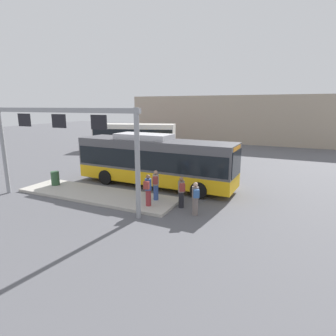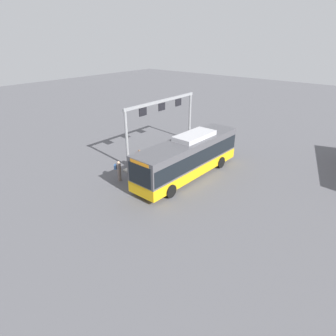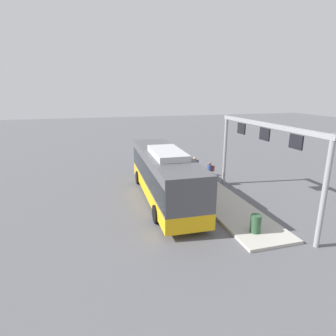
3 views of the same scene
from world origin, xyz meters
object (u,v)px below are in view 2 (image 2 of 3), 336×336
(person_boarding, at_px, (134,168))
(person_waiting_far, at_px, (139,158))
(person_waiting_mid, at_px, (148,161))
(trash_bin, at_px, (196,142))
(person_waiting_near, at_px, (119,170))
(bus_main, at_px, (188,155))

(person_boarding, xyz_separation_m, person_waiting_far, (-1.52, -0.85, 0.16))
(person_boarding, distance_m, person_waiting_mid, 1.59)
(person_boarding, relative_size, trash_bin, 1.86)
(person_boarding, xyz_separation_m, person_waiting_near, (1.00, -0.66, 0.00))
(person_boarding, bearing_deg, person_waiting_near, -155.23)
(person_waiting_near, xyz_separation_m, person_waiting_far, (-2.52, -0.20, 0.16))
(bus_main, bearing_deg, person_waiting_far, -65.52)
(person_boarding, relative_size, person_waiting_mid, 1.00)
(bus_main, distance_m, person_waiting_far, 4.34)
(person_boarding, relative_size, person_waiting_far, 1.00)
(person_boarding, height_order, person_waiting_near, same)
(bus_main, height_order, person_waiting_near, bus_main)
(person_waiting_mid, bearing_deg, person_waiting_far, 163.35)
(person_waiting_near, bearing_deg, person_boarding, 28.29)
(person_boarding, height_order, person_waiting_far, person_waiting_far)
(bus_main, bearing_deg, person_waiting_mid, -59.93)
(bus_main, distance_m, person_boarding, 4.52)
(person_boarding, xyz_separation_m, trash_bin, (-8.95, 0.01, -0.28))
(person_waiting_near, bearing_deg, person_waiting_far, 65.97)
(person_waiting_mid, xyz_separation_m, trash_bin, (-7.37, -0.13, -0.44))
(person_waiting_far, bearing_deg, person_waiting_mid, -5.31)
(person_boarding, height_order, trash_bin, person_boarding)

